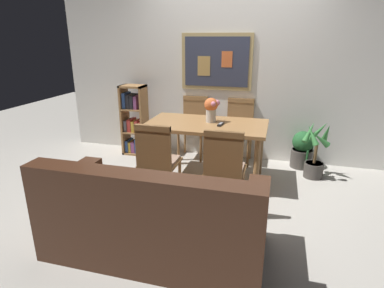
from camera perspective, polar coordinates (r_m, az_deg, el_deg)
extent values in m
plane|color=#B7B2A8|center=(3.76, 3.08, -9.08)|extent=(12.00, 12.00, 0.00)
cube|color=silver|center=(4.72, 7.07, 13.04)|extent=(5.20, 0.10, 2.60)
cube|color=tan|center=(4.69, 4.40, 14.47)|extent=(1.02, 0.02, 0.79)
cube|color=#33384C|center=(4.67, 4.37, 14.46)|extent=(0.92, 0.01, 0.69)
cube|color=tan|center=(4.71, 2.14, 13.81)|extent=(0.18, 0.00, 0.28)
cube|color=#D86633|center=(4.64, 6.28, 14.86)|extent=(0.15, 0.00, 0.22)
cube|color=#9E7042|center=(3.93, 2.58, 3.47)|extent=(1.48, 0.83, 0.04)
cylinder|color=#9E7042|center=(3.93, -8.01, -2.35)|extent=(0.07, 0.07, 0.70)
cylinder|color=#9E7042|center=(3.65, 11.47, -4.28)|extent=(0.07, 0.07, 0.70)
cylinder|color=#9E7042|center=(4.52, -4.70, 0.57)|extent=(0.07, 0.07, 0.70)
cylinder|color=#9E7042|center=(4.27, 12.16, -0.88)|extent=(0.07, 0.07, 0.70)
cube|color=#9E7042|center=(4.75, 0.09, 2.60)|extent=(0.40, 0.40, 0.03)
cube|color=#997A66|center=(4.74, 0.09, 2.92)|extent=(0.36, 0.36, 0.03)
cylinder|color=#9E7042|center=(4.93, 2.52, 0.47)|extent=(0.04, 0.04, 0.42)
cylinder|color=#9E7042|center=(5.02, -1.27, 0.79)|extent=(0.04, 0.04, 0.42)
cylinder|color=#9E7042|center=(4.62, 1.57, -0.79)|extent=(0.04, 0.04, 0.42)
cylinder|color=#9E7042|center=(4.71, -2.45, -0.43)|extent=(0.04, 0.04, 0.42)
cube|color=#9E7042|center=(4.86, 0.66, 5.92)|extent=(0.38, 0.04, 0.46)
cube|color=#9E7042|center=(4.82, 0.66, 8.24)|extent=(0.38, 0.05, 0.06)
cube|color=#9E7042|center=(3.51, -5.73, -3.37)|extent=(0.40, 0.40, 0.03)
cube|color=#997A66|center=(3.50, -5.75, -2.95)|extent=(0.36, 0.36, 0.03)
cylinder|color=#9E7042|center=(3.52, -9.22, -7.47)|extent=(0.04, 0.04, 0.42)
cylinder|color=#9E7042|center=(3.40, -3.93, -8.21)|extent=(0.04, 0.04, 0.42)
cylinder|color=#9E7042|center=(3.80, -7.12, -5.33)|extent=(0.04, 0.04, 0.42)
cylinder|color=#9E7042|center=(3.69, -2.20, -5.93)|extent=(0.04, 0.04, 0.42)
cube|color=#9E7042|center=(3.27, -6.99, -0.56)|extent=(0.38, 0.04, 0.46)
cube|color=#9E7042|center=(3.21, -7.12, 2.82)|extent=(0.38, 0.05, 0.06)
cube|color=#9E7042|center=(4.61, 8.27, 1.93)|extent=(0.40, 0.40, 0.03)
cube|color=#997A66|center=(4.61, 8.28, 2.25)|extent=(0.36, 0.36, 0.03)
cylinder|color=#9E7042|center=(4.83, 10.41, -0.24)|extent=(0.04, 0.04, 0.42)
cylinder|color=#9E7042|center=(4.86, 6.42, 0.10)|extent=(0.04, 0.04, 0.42)
cylinder|color=#9E7042|center=(4.51, 10.00, -1.58)|extent=(0.04, 0.04, 0.42)
cylinder|color=#9E7042|center=(4.55, 5.74, -1.21)|extent=(0.04, 0.04, 0.42)
cube|color=#9E7042|center=(4.73, 8.69, 5.35)|extent=(0.38, 0.04, 0.46)
cube|color=#9E7042|center=(4.68, 8.81, 7.73)|extent=(0.38, 0.05, 0.06)
cube|color=#9E7042|center=(3.32, 6.01, -4.73)|extent=(0.40, 0.40, 0.03)
cube|color=#997A66|center=(3.31, 6.03, -4.29)|extent=(0.36, 0.36, 0.03)
cylinder|color=#9E7042|center=(3.29, 2.42, -9.17)|extent=(0.04, 0.04, 0.42)
cylinder|color=#9E7042|center=(3.24, 8.38, -9.82)|extent=(0.04, 0.04, 0.42)
cylinder|color=#9E7042|center=(3.59, 3.65, -6.73)|extent=(0.04, 0.04, 0.42)
cylinder|color=#9E7042|center=(3.54, 9.08, -7.28)|extent=(0.04, 0.04, 0.42)
cube|color=#9E7042|center=(3.06, 5.60, -1.85)|extent=(0.38, 0.04, 0.46)
cube|color=#9E7042|center=(3.00, 5.72, 1.74)|extent=(0.38, 0.05, 0.06)
cube|color=#472819|center=(2.82, -6.23, -14.78)|extent=(1.80, 0.84, 0.40)
cube|color=#472819|center=(2.35, -9.46, -10.25)|extent=(1.80, 0.20, 0.44)
cube|color=#472819|center=(3.03, -20.96, -6.75)|extent=(0.18, 0.80, 0.22)
cube|color=#472819|center=(2.50, 11.41, -11.34)|extent=(0.18, 0.80, 0.22)
cube|color=#B78C33|center=(2.69, -17.01, -8.45)|extent=(0.32, 0.16, 0.33)
cube|color=#8C6B4C|center=(2.49, -8.05, -10.00)|extent=(0.32, 0.16, 0.33)
cube|color=#B78C33|center=(2.36, 2.25, -11.47)|extent=(0.32, 0.16, 0.33)
cube|color=#9E7042|center=(5.05, -11.96, 4.32)|extent=(0.03, 0.28, 1.07)
cube|color=#9E7042|center=(4.91, -8.52, 4.12)|extent=(0.03, 0.28, 1.07)
cube|color=#9E7042|center=(5.13, -9.93, -1.42)|extent=(0.36, 0.28, 0.03)
cube|color=#9E7042|center=(4.88, -10.61, 10.16)|extent=(0.36, 0.28, 0.03)
cube|color=#9E7042|center=(5.02, -10.15, 2.25)|extent=(0.30, 0.28, 0.02)
cube|color=#9E7042|center=(4.94, -10.38, 6.23)|extent=(0.30, 0.28, 0.02)
cube|color=#2D4C8C|center=(5.14, -11.16, -0.18)|extent=(0.05, 0.22, 0.18)
cube|color=gold|center=(5.13, -10.67, -0.31)|extent=(0.04, 0.22, 0.17)
cube|color=#7F3F72|center=(5.10, -10.10, -0.32)|extent=(0.06, 0.22, 0.18)
cube|color=#2D4C8C|center=(5.07, -9.55, -0.08)|extent=(0.04, 0.22, 0.23)
cube|color=#595960|center=(5.05, -9.06, -0.23)|extent=(0.04, 0.22, 0.21)
cube|color=#595960|center=(5.05, -11.38, 3.39)|extent=(0.05, 0.22, 0.17)
cube|color=#B2332D|center=(5.02, -10.77, 3.43)|extent=(0.06, 0.22, 0.19)
cube|color=gold|center=(5.00, -10.12, 3.26)|extent=(0.05, 0.22, 0.17)
cube|color=#B2332D|center=(4.97, -9.51, 3.32)|extent=(0.05, 0.22, 0.18)
cube|color=#B2332D|center=(4.95, -8.89, 3.19)|extent=(0.05, 0.22, 0.17)
cube|color=#2D4C8C|center=(4.96, -11.65, 7.72)|extent=(0.05, 0.22, 0.24)
cube|color=black|center=(4.94, -11.01, 7.57)|extent=(0.06, 0.22, 0.21)
cube|color=black|center=(4.91, -10.36, 7.54)|extent=(0.05, 0.22, 0.21)
cube|color=#7F3F72|center=(4.89, -9.71, 7.44)|extent=(0.05, 0.22, 0.20)
cylinder|color=#4C4742|center=(4.74, 19.00, -2.42)|extent=(0.29, 0.29, 0.26)
cylinder|color=#332319|center=(4.70, 19.15, -1.06)|extent=(0.26, 0.26, 0.02)
sphere|color=#235B2D|center=(4.66, 19.31, 0.40)|extent=(0.29, 0.29, 0.29)
cylinder|color=#235B2D|center=(4.58, 19.91, -2.58)|extent=(0.03, 0.03, 0.24)
cylinder|color=#235B2D|center=(4.83, 20.61, -1.79)|extent=(0.03, 0.03, 0.27)
cylinder|color=#4C4742|center=(4.46, 20.93, -4.37)|extent=(0.24, 0.24, 0.20)
cylinder|color=#332319|center=(4.43, 21.07, -3.31)|extent=(0.22, 0.22, 0.02)
cylinder|color=brown|center=(4.38, 21.29, -1.48)|extent=(0.04, 0.04, 0.28)
cone|color=#387F3D|center=(4.33, 22.97, 1.79)|extent=(0.11, 0.24, 0.29)
cone|color=#387F3D|center=(4.41, 21.75, 2.15)|extent=(0.25, 0.11, 0.29)
cone|color=#387F3D|center=(4.35, 20.33, 2.04)|extent=(0.21, 0.26, 0.28)
cone|color=#387F3D|center=(4.24, 20.78, 1.47)|extent=(0.21, 0.22, 0.26)
cone|color=#387F3D|center=(4.22, 22.12, 0.75)|extent=(0.25, 0.13, 0.21)
cylinder|color=beige|center=(3.96, 3.41, 5.09)|extent=(0.12, 0.12, 0.16)
sphere|color=#D86633|center=(3.93, 3.45, 7.06)|extent=(0.17, 0.17, 0.17)
sphere|color=pink|center=(3.99, 3.15, 7.27)|extent=(0.06, 0.06, 0.06)
sphere|color=pink|center=(3.87, 3.81, 7.17)|extent=(0.06, 0.06, 0.06)
sphere|color=pink|center=(3.94, 4.44, 7.36)|extent=(0.08, 0.08, 0.08)
cube|color=black|center=(3.84, 5.16, 3.53)|extent=(0.06, 0.16, 0.02)
cube|color=gray|center=(3.84, 5.16, 3.70)|extent=(0.04, 0.10, 0.00)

